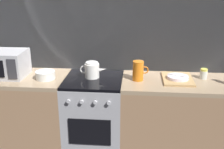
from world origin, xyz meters
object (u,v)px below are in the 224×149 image
(microwave, at_px, (4,64))
(spice_jar, at_px, (204,74))
(pitcher, at_px, (138,71))
(dish_pile, at_px, (178,78))
(stove_unit, at_px, (94,117))
(mixing_bowl, at_px, (45,75))
(kettle, at_px, (92,70))

(microwave, relative_size, spice_jar, 4.38)
(pitcher, relative_size, spice_jar, 1.90)
(dish_pile, bearing_deg, stove_unit, -177.51)
(pitcher, distance_m, spice_jar, 0.68)
(stove_unit, distance_m, mixing_bowl, 0.69)
(dish_pile, bearing_deg, kettle, -179.79)
(microwave, distance_m, spice_jar, 2.08)
(stove_unit, xyz_separation_m, pitcher, (0.46, -0.00, 0.55))
(stove_unit, relative_size, spice_jar, 8.57)
(kettle, bearing_deg, pitcher, -4.63)
(pitcher, bearing_deg, mixing_bowl, -177.45)
(kettle, xyz_separation_m, dish_pile, (0.88, 0.00, -0.06))
(stove_unit, distance_m, microwave, 1.11)
(stove_unit, height_order, pitcher, pitcher)
(kettle, height_order, spice_jar, kettle)
(microwave, height_order, dish_pile, microwave)
(spice_jar, bearing_deg, microwave, -177.04)
(microwave, xyz_separation_m, spice_jar, (2.08, 0.11, -0.08))
(mixing_bowl, xyz_separation_m, dish_pile, (1.35, 0.08, -0.02))
(pitcher, height_order, dish_pile, pitcher)
(dish_pile, bearing_deg, spice_jar, 13.89)
(kettle, distance_m, pitcher, 0.48)
(stove_unit, height_order, spice_jar, spice_jar)
(microwave, xyz_separation_m, pitcher, (1.40, -0.00, -0.03))
(microwave, bearing_deg, pitcher, -0.06)
(stove_unit, relative_size, microwave, 1.96)
(microwave, height_order, pitcher, microwave)
(stove_unit, bearing_deg, microwave, -179.82)
(microwave, distance_m, mixing_bowl, 0.47)
(stove_unit, bearing_deg, kettle, 115.91)
(pitcher, xyz_separation_m, spice_jar, (0.67, 0.11, -0.05))
(microwave, bearing_deg, dish_pile, 1.28)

